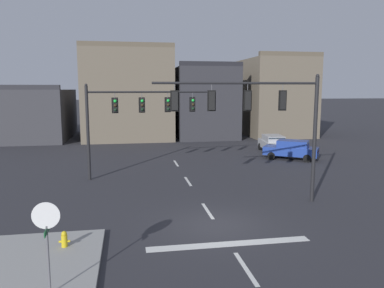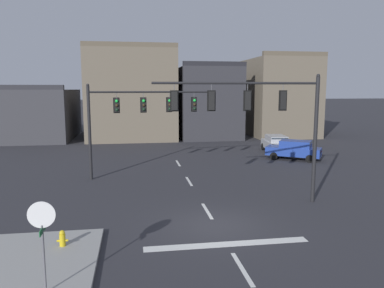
{
  "view_description": "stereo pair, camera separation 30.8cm",
  "coord_description": "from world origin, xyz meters",
  "px_view_note": "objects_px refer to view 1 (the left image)",
  "views": [
    {
      "loc": [
        -3.75,
        -15.24,
        5.9
      ],
      "look_at": [
        -0.48,
        3.72,
        3.07
      ],
      "focal_mm": 35.11,
      "sensor_mm": 36.0,
      "label": 1
    },
    {
      "loc": [
        -3.44,
        -15.29,
        5.9
      ],
      "look_at": [
        -0.48,
        3.72,
        3.07
      ],
      "focal_mm": 35.11,
      "sensor_mm": 36.0,
      "label": 2
    }
  ],
  "objects_px": {
    "stop_sign": "(47,226)",
    "signal_mast_far_side": "(133,112)",
    "fire_hydrant": "(65,242)",
    "signal_mast_near_side": "(260,111)",
    "car_lot_middle": "(291,149)",
    "car_lot_nearside": "(273,143)"
  },
  "relations": [
    {
      "from": "car_lot_middle",
      "to": "fire_hydrant",
      "type": "bearing_deg",
      "value": -135.56
    },
    {
      "from": "car_lot_nearside",
      "to": "car_lot_middle",
      "type": "bearing_deg",
      "value": -87.15
    },
    {
      "from": "signal_mast_near_side",
      "to": "signal_mast_far_side",
      "type": "xyz_separation_m",
      "value": [
        -6.19,
        7.16,
        -0.37
      ]
    },
    {
      "from": "car_lot_nearside",
      "to": "signal_mast_near_side",
      "type": "bearing_deg",
      "value": -114.45
    },
    {
      "from": "stop_sign",
      "to": "car_lot_nearside",
      "type": "bearing_deg",
      "value": 55.22
    },
    {
      "from": "fire_hydrant",
      "to": "signal_mast_far_side",
      "type": "bearing_deg",
      "value": 76.39
    },
    {
      "from": "stop_sign",
      "to": "car_lot_middle",
      "type": "distance_m",
      "value": 24.72
    },
    {
      "from": "signal_mast_near_side",
      "to": "car_lot_middle",
      "type": "height_order",
      "value": "signal_mast_near_side"
    },
    {
      "from": "stop_sign",
      "to": "signal_mast_far_side",
      "type": "bearing_deg",
      "value": 79.75
    },
    {
      "from": "stop_sign",
      "to": "car_lot_nearside",
      "type": "xyz_separation_m",
      "value": [
        15.68,
        22.58,
        -1.29
      ]
    },
    {
      "from": "signal_mast_far_side",
      "to": "car_lot_nearside",
      "type": "bearing_deg",
      "value": 31.1
    },
    {
      "from": "signal_mast_near_side",
      "to": "fire_hydrant",
      "type": "xyz_separation_m",
      "value": [
        -8.97,
        -4.31,
        -4.45
      ]
    },
    {
      "from": "stop_sign",
      "to": "fire_hydrant",
      "type": "height_order",
      "value": "stop_sign"
    },
    {
      "from": "signal_mast_near_side",
      "to": "fire_hydrant",
      "type": "height_order",
      "value": "signal_mast_near_side"
    },
    {
      "from": "stop_sign",
      "to": "fire_hydrant",
      "type": "distance_m",
      "value": 3.73
    },
    {
      "from": "signal_mast_near_side",
      "to": "car_lot_nearside",
      "type": "relative_size",
      "value": 1.84
    },
    {
      "from": "signal_mast_near_side",
      "to": "car_lot_nearside",
      "type": "distance_m",
      "value": 16.95
    },
    {
      "from": "car_lot_middle",
      "to": "car_lot_nearside",
      "type": "bearing_deg",
      "value": 92.85
    },
    {
      "from": "fire_hydrant",
      "to": "car_lot_nearside",
      "type": "bearing_deg",
      "value": 50.75
    },
    {
      "from": "car_lot_nearside",
      "to": "fire_hydrant",
      "type": "bearing_deg",
      "value": -129.25
    },
    {
      "from": "fire_hydrant",
      "to": "stop_sign",
      "type": "bearing_deg",
      "value": -87.99
    },
    {
      "from": "signal_mast_near_side",
      "to": "stop_sign",
      "type": "distance_m",
      "value": 11.94
    }
  ]
}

